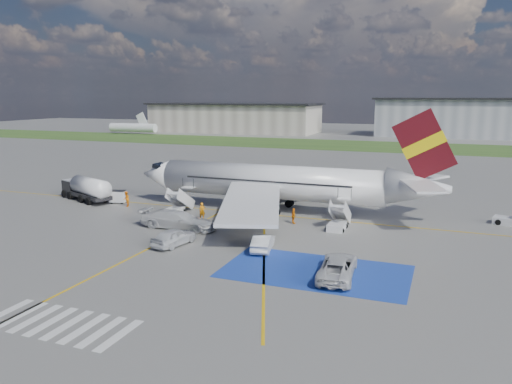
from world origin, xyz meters
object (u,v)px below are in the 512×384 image
car_silver_b (263,242)px  fuel_tanker (86,191)px  car_silver_a (174,237)px  gpu_cart (118,197)px  van_white_a (338,263)px  airliner (283,183)px  van_white_b (178,217)px

car_silver_b → fuel_tanker: bearing=-32.9°
car_silver_a → car_silver_b: (7.89, 1.56, -0.08)m
gpu_cart → van_white_a: 34.49m
airliner → van_white_a: airliner is taller
fuel_tanker → gpu_cart: fuel_tanker is taller
van_white_a → car_silver_a: bearing=-13.7°
airliner → car_silver_b: size_ratio=8.46×
fuel_tanker → van_white_a: fuel_tanker is taller
airliner → van_white_b: 13.35m
airliner → car_silver_a: 16.98m
van_white_b → van_white_a: bearing=-111.9°
airliner → car_silver_b: airliner is taller
airliner → fuel_tanker: size_ratio=4.01×
car_silver_b → van_white_a: van_white_a is taller
gpu_cart → car_silver_a: gpu_cart is taller
car_silver_b → car_silver_a: bearing=0.2°
van_white_a → van_white_b: bearing=-28.0°
van_white_a → van_white_b: van_white_b is taller
fuel_tanker → van_white_a: bearing=0.1°
fuel_tanker → gpu_cart: 4.58m
airliner → car_silver_a: size_ratio=7.88×
car_silver_b → van_white_a: bearing=141.1°
airliner → van_white_b: airliner is taller
fuel_tanker → van_white_b: fuel_tanker is taller
van_white_b → airliner: bearing=-33.7°
gpu_cart → airliner: bearing=-6.0°
car_silver_a → van_white_a: bearing=-179.0°
car_silver_a → car_silver_b: bearing=-159.2°
airliner → gpu_cart: size_ratio=17.18×
car_silver_a → van_white_a: 15.39m
car_silver_b → van_white_b: (-10.45, 3.66, 0.47)m
airliner → van_white_a: (10.26, -18.36, -2.40)m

